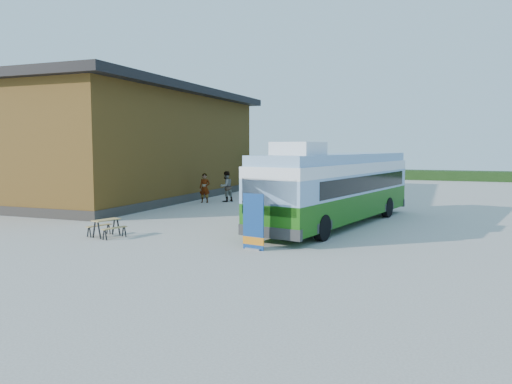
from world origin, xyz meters
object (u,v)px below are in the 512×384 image
at_px(bus, 337,186).
at_px(person_a, 205,188).
at_px(person_b, 226,186).
at_px(picnic_table, 106,224).
at_px(banner, 253,227).
at_px(slurry_tanker, 291,173).

distance_m(bus, person_a, 11.50).
height_order(bus, person_a, bus).
height_order(bus, person_b, bus).
distance_m(picnic_table, person_b, 13.37).
bearing_deg(banner, picnic_table, -169.96).
relative_size(bus, person_b, 6.29).
relative_size(picnic_table, person_b, 0.75).
height_order(person_a, person_b, person_b).
height_order(picnic_table, person_a, person_a).
xyz_separation_m(picnic_table, person_a, (-1.91, 12.35, 0.42)).
relative_size(bus, picnic_table, 8.39).
relative_size(picnic_table, slurry_tanker, 0.24).
xyz_separation_m(bus, picnic_table, (-7.89, -6.38, -1.27)).
relative_size(person_a, slurry_tanker, 0.30).
distance_m(person_a, slurry_tanker, 11.67).
xyz_separation_m(banner, slurry_tanker, (-6.02, 24.00, 0.55)).
bearing_deg(picnic_table, person_a, 114.74).
xyz_separation_m(bus, banner, (-1.55, -6.59, -0.99)).
relative_size(person_b, slurry_tanker, 0.32).
distance_m(banner, person_b, 15.34).
distance_m(picnic_table, slurry_tanker, 23.81).
bearing_deg(banner, bus, 88.73).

